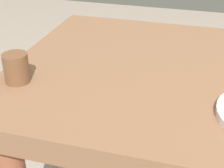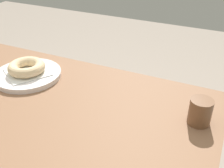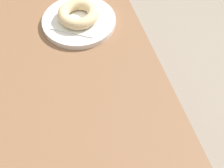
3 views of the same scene
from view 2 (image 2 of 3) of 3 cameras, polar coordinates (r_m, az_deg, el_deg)
name	(u,v)px [view 2 (image 2 of 3)]	position (r m, az deg, el deg)	size (l,w,h in m)	color
table	(14,142)	(0.83, -19.44, -11.07)	(1.04, 0.64, 0.74)	brown
plate_sugar_ring	(28,75)	(0.89, -16.88, 1.85)	(0.20, 0.20, 0.02)	white
napkin_sugar_ring	(27,72)	(0.88, -16.97, 2.37)	(0.12, 0.12, 0.00)	white
donut_sugar_ring	(27,67)	(0.88, -17.13, 3.33)	(0.11, 0.11, 0.03)	beige
sugar_jar	(200,112)	(0.68, 17.65, -5.43)	(0.05, 0.05, 0.06)	brown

